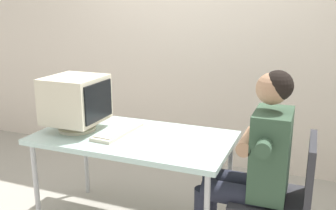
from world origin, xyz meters
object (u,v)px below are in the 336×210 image
(office_chair, at_px, (283,194))
(person_seated, at_px, (253,161))
(desk, at_px, (134,142))
(crt_monitor, at_px, (76,100))
(keyboard, at_px, (118,131))

(office_chair, relative_size, person_seated, 0.68)
(desk, bearing_deg, crt_monitor, -174.46)
(desk, xyz_separation_m, person_seated, (0.85, -0.03, 0.00))
(desk, xyz_separation_m, office_chair, (1.04, -0.03, -0.19))
(keyboard, distance_m, person_seated, 0.98)
(desk, height_order, keyboard, keyboard)
(keyboard, xyz_separation_m, office_chair, (1.17, -0.03, -0.26))
(desk, distance_m, crt_monitor, 0.52)
(crt_monitor, relative_size, office_chair, 0.47)
(crt_monitor, relative_size, keyboard, 0.84)
(desk, distance_m, keyboard, 0.14)
(desk, relative_size, person_seated, 1.11)
(desk, bearing_deg, office_chair, -1.49)
(keyboard, height_order, person_seated, person_seated)
(crt_monitor, distance_m, keyboard, 0.38)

